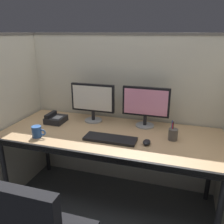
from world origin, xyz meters
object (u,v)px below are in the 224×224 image
monitor_left (93,100)px  keyboard_main (110,139)px  monitor_right (146,104)px  coffee_mug (37,132)px  desk_phone (55,119)px  desk (110,139)px  computer_mouse (147,142)px  pen_cup (173,134)px

monitor_left → keyboard_main: size_ratio=1.00×
monitor_right → coffee_mug: monitor_right is taller
monitor_right → desk_phone: 0.89m
desk → monitor_right: monitor_right is taller
computer_mouse → desk_phone: desk_phone is taller
computer_mouse → coffee_mug: 0.91m
monitor_right → keyboard_main: (-0.22, -0.38, -0.20)m
computer_mouse → pen_cup: size_ratio=0.59×
desk → pen_cup: (0.53, 0.04, 0.10)m
keyboard_main → desk_phone: (-0.63, 0.22, 0.02)m
desk → monitor_left: monitor_left is taller
pen_cup → desk_phone: pen_cup is taller
keyboard_main → desk_phone: desk_phone is taller
monitor_right → keyboard_main: size_ratio=1.00×
keyboard_main → computer_mouse: (0.30, 0.01, 0.01)m
pen_cup → desk: bearing=-175.7°
pen_cup → desk_phone: size_ratio=0.86×
computer_mouse → coffee_mug: size_ratio=0.76×
desk → pen_cup: 0.54m
keyboard_main → coffee_mug: coffee_mug is taller
monitor_right → coffee_mug: 0.98m
monitor_right → monitor_left: bearing=-178.0°
monitor_right → coffee_mug: bearing=-148.5°
pen_cup → coffee_mug: pen_cup is taller
monitor_left → pen_cup: bearing=-14.8°
coffee_mug → monitor_left: bearing=57.3°
monitor_right → desk_phone: size_ratio=2.26×
monitor_left → keyboard_main: bearing=-51.1°
desk → keyboard_main: bearing=-70.9°
pen_cup → desk_phone: bearing=176.5°
coffee_mug → desk_phone: bearing=94.7°
desk_phone → coffee_mug: coffee_mug is taller
keyboard_main → coffee_mug: 0.62m
desk → coffee_mug: bearing=-157.0°
coffee_mug → keyboard_main: bearing=11.5°
monitor_left → computer_mouse: (0.59, -0.35, -0.20)m
desk_phone → desk: bearing=-10.3°
computer_mouse → coffee_mug: bearing=-171.4°
desk → keyboard_main: 0.14m
monitor_left → keyboard_main: 0.51m
computer_mouse → monitor_left: bearing=149.3°
keyboard_main → monitor_right: bearing=60.2°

